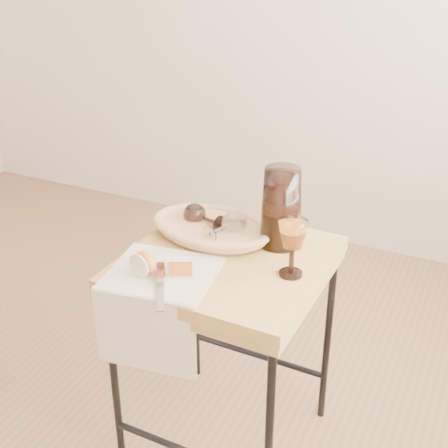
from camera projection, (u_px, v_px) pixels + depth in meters
The scene contains 11 objects.
floor at pixel (35, 423), 2.25m from camera, with size 3.60×3.60×0.00m, color brown.
side_table at pixel (227, 355), 2.02m from camera, with size 0.57×0.57×0.73m, color brown, non-canonical shape.
tea_towel at pixel (162, 273), 1.77m from camera, with size 0.30×0.27×0.01m, color beige.
bread_basket at pixel (212, 230), 1.96m from camera, with size 0.35×0.24×0.05m, color #A27044, non-canonical shape.
goblet_lying_a at pixel (205, 219), 1.97m from camera, with size 0.12×0.07×0.07m, color #2F1F1A, non-canonical shape.
goblet_lying_b at pixel (224, 228), 1.91m from camera, with size 0.13×0.08×0.08m, color white, non-canonical shape.
pitcher at pixel (281, 207), 1.87m from camera, with size 0.17×0.25×0.29m, color black, non-canonical shape.
wine_goblet at pixel (292, 248), 1.73m from camera, with size 0.08×0.08×0.17m, color white, non-canonical shape.
apple_half at pixel (144, 263), 1.74m from camera, with size 0.08×0.04×0.07m, color #AE0C00.
apple_wedge at pixel (178, 266), 1.75m from camera, with size 0.07×0.04×0.04m, color beige.
table_knife at pixel (160, 284), 1.69m from camera, with size 0.22×0.02×0.02m, color silver, non-canonical shape.
Camera 1 is at (1.33, -1.23, 1.66)m, focal length 50.22 mm.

